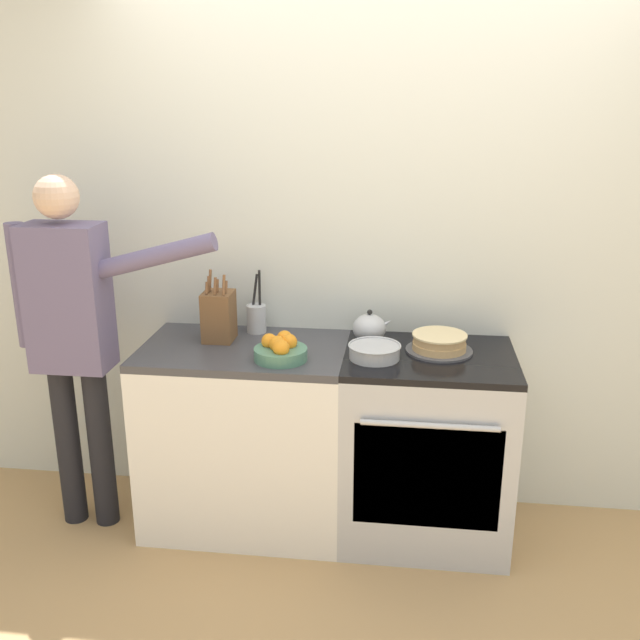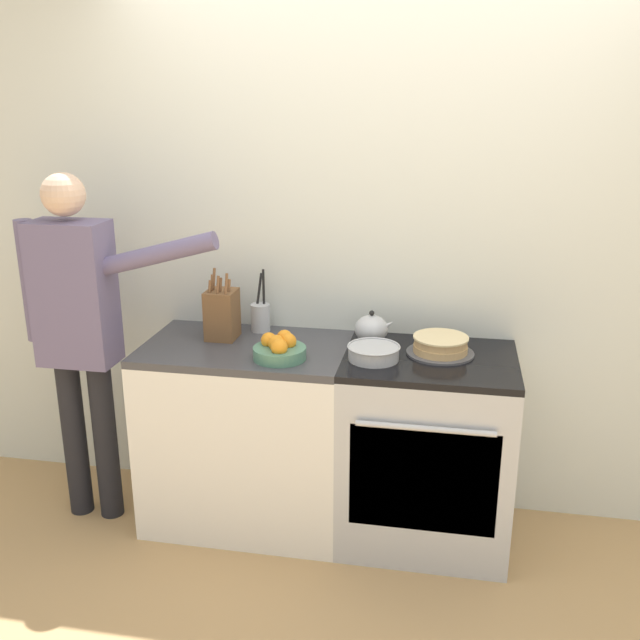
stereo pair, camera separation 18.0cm
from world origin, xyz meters
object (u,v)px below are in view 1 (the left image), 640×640
Objects in this scene: knife_block at (219,316)px; fruit_bowl at (281,350)px; utensil_crock at (256,317)px; mixing_bowl at (375,351)px; tea_kettle at (370,328)px; person_baker at (73,326)px; layer_cake at (439,343)px; stove_range at (426,446)px.

knife_block is 1.42× the size of fruit_bowl.
mixing_bowl is at bearing -26.44° from utensil_crock.
mixing_bowl is (0.03, -0.22, -0.03)m from tea_kettle.
tea_kettle is 1.33m from person_baker.
layer_cake is 0.96× the size of utensil_crock.
mixing_bowl is at bearing 8.43° from fruit_bowl.
fruit_bowl is 0.94m from person_baker.
person_baker is (-0.61, -0.19, -0.01)m from knife_block.
stove_range is 0.59m from tea_kettle.
tea_kettle reaches higher than fruit_bowl.
knife_block is (-1.00, 0.03, 0.08)m from layer_cake.
mixing_bowl is at bearing -156.44° from layer_cake.
utensil_crock reaches higher than stove_range.
knife_block is 0.39m from fruit_bowl.
knife_block reaches higher than tea_kettle.
knife_block is at bearing -137.36° from utensil_crock.
utensil_crock is 0.39m from fruit_bowl.
fruit_bowl is at bearing -143.03° from tea_kettle.
tea_kettle is at bearing 163.30° from layer_cake.
tea_kettle is at bearing -1.67° from person_baker.
person_baker is (-1.34, -0.04, 0.07)m from mixing_bowl.
fruit_bowl is at bearing -168.48° from stove_range.
person_baker is at bearing -178.30° from mixing_bowl.
fruit_bowl is (0.18, -0.35, -0.03)m from utensil_crock.
person_baker reaches higher than fruit_bowl.
tea_kettle is 0.61× the size of utensil_crock.
layer_cake is at bearing 52.26° from stove_range.
knife_block is at bearing 168.12° from mixing_bowl.
layer_cake is 1.58× the size of tea_kettle.
fruit_bowl is (-0.36, -0.27, -0.02)m from tea_kettle.
person_baker is (-0.94, 0.02, 0.06)m from fruit_bowl.
stove_range is 1.12m from knife_block.
utensil_crock is 1.34× the size of fruit_bowl.
layer_cake is 0.33m from tea_kettle.
knife_block is (-0.96, 0.08, 0.56)m from stove_range.
person_baker is at bearing -175.98° from stove_range.
fruit_bowl reaches higher than layer_cake.
stove_range is 2.72× the size of knife_block.
tea_kettle is 0.81× the size of mixing_bowl.
mixing_bowl is at bearing -163.49° from stove_range.
knife_block reaches higher than utensil_crock.
fruit_bowl is at bearing -62.76° from utensil_crock.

